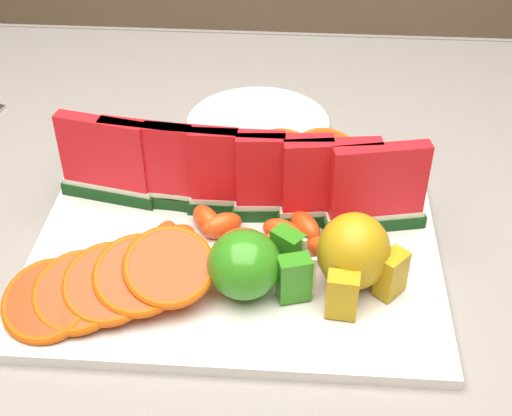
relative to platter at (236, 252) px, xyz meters
name	(u,v)px	position (x,y,z in m)	size (l,w,h in m)	color
table	(152,314)	(-0.10, 0.01, -0.11)	(1.40, 0.90, 0.75)	#48291D
tablecloth	(147,274)	(-0.10, 0.01, -0.05)	(1.53, 1.03, 0.20)	slate
platter	(236,252)	(0.00, 0.00, 0.00)	(0.40, 0.30, 0.01)	silver
apple_cluster	(252,264)	(0.02, -0.06, 0.04)	(0.10, 0.08, 0.06)	#1B831A
pear_cluster	(355,255)	(0.11, -0.05, 0.04)	(0.09, 0.09, 0.08)	#B1711B
side_plate	(258,125)	(0.01, 0.24, 0.00)	(0.21, 0.21, 0.01)	silver
watermelon_row	(238,176)	(0.00, 0.06, 0.05)	(0.39, 0.07, 0.10)	#143710
orange_fan_front	(109,283)	(-0.10, -0.08, 0.03)	(0.21, 0.13, 0.06)	#C84F13
orange_fan_back	(240,156)	(-0.01, 0.13, 0.03)	(0.28, 0.10, 0.04)	#C84F13
tangerine_segments	(256,236)	(0.02, 0.00, 0.02)	(0.23, 0.08, 0.03)	orange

